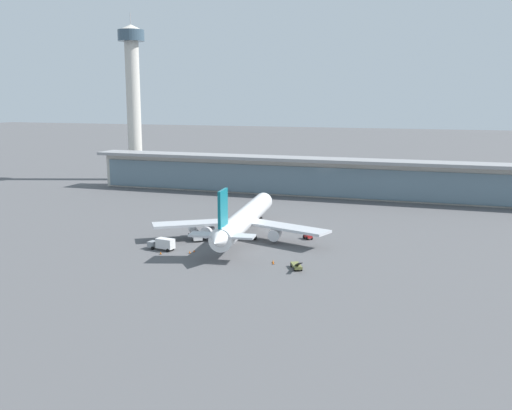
% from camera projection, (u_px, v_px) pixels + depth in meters
% --- Properties ---
extents(ground_plane, '(1200.00, 1200.00, 0.00)m').
position_uv_depth(ground_plane, '(240.00, 242.00, 158.14)').
color(ground_plane, '#515154').
extents(airliner_on_stand, '(48.89, 64.02, 17.05)m').
position_uv_depth(airliner_on_stand, '(244.00, 219.00, 161.78)').
color(airliner_on_stand, white).
rests_on(airliner_on_stand, ground).
extents(service_truck_near_nose_red, '(3.15, 3.28, 2.05)m').
position_uv_depth(service_truck_near_nose_red, '(308.00, 236.00, 161.24)').
color(service_truck_near_nose_red, '#B21E1E').
rests_on(service_truck_near_nose_red, ground).
extents(service_truck_under_wing_olive, '(4.30, 6.67, 2.70)m').
position_uv_depth(service_truck_under_wing_olive, '(297.00, 266.00, 133.20)').
color(service_truck_under_wing_olive, olive).
rests_on(service_truck_under_wing_olive, ground).
extents(service_truck_mid_apron_white, '(6.88, 8.28, 2.95)m').
position_uv_depth(service_truck_mid_apron_white, '(195.00, 233.00, 161.69)').
color(service_truck_mid_apron_white, silver).
rests_on(service_truck_mid_apron_white, ground).
extents(service_truck_by_tail_grey, '(7.57, 3.44, 3.10)m').
position_uv_depth(service_truck_by_tail_grey, '(163.00, 244.00, 149.51)').
color(service_truck_by_tail_grey, gray).
rests_on(service_truck_by_tail_grey, ground).
extents(terminal_building, '(183.60, 12.80, 15.20)m').
position_uv_depth(terminal_building, '(310.00, 176.00, 230.52)').
color(terminal_building, beige).
rests_on(terminal_building, ground).
extents(control_tower, '(12.00, 12.00, 75.77)m').
position_uv_depth(control_tower, '(133.00, 91.00, 270.33)').
color(control_tower, beige).
rests_on(control_tower, ground).
extents(safety_cone_alpha, '(0.62, 0.62, 0.70)m').
position_uv_depth(safety_cone_alpha, '(194.00, 251.00, 147.91)').
color(safety_cone_alpha, orange).
rests_on(safety_cone_alpha, ground).
extents(safety_cone_bravo, '(0.62, 0.62, 0.70)m').
position_uv_depth(safety_cone_bravo, '(190.00, 252.00, 146.67)').
color(safety_cone_bravo, orange).
rests_on(safety_cone_bravo, ground).
extents(safety_cone_charlie, '(0.62, 0.62, 0.70)m').
position_uv_depth(safety_cone_charlie, '(161.00, 253.00, 145.80)').
color(safety_cone_charlie, orange).
rests_on(safety_cone_charlie, ground).
extents(safety_cone_delta, '(0.62, 0.62, 0.70)m').
position_uv_depth(safety_cone_delta, '(273.00, 263.00, 137.13)').
color(safety_cone_delta, orange).
rests_on(safety_cone_delta, ground).
extents(safety_cone_echo, '(0.62, 0.62, 0.70)m').
position_uv_depth(safety_cone_echo, '(273.00, 261.00, 138.33)').
color(safety_cone_echo, orange).
rests_on(safety_cone_echo, ground).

